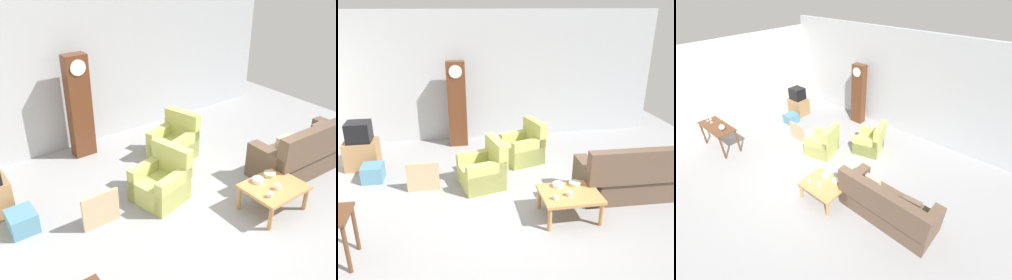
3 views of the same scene
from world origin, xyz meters
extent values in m
plane|color=gray|center=(0.00, 0.00, 0.00)|extent=(10.40, 10.40, 0.00)
cube|color=#ADAFB5|center=(0.00, 3.60, 1.60)|extent=(8.40, 0.16, 3.20)
cube|color=brown|center=(2.12, 0.12, 0.22)|extent=(2.12, 0.90, 0.44)
cube|color=brown|center=(2.11, -0.24, 0.74)|extent=(2.10, 0.26, 0.60)
cube|color=brown|center=(3.04, 0.10, 0.34)|extent=(0.26, 0.85, 0.68)
cube|color=brown|center=(1.19, 0.15, 0.34)|extent=(0.26, 0.85, 0.68)
cube|color=brown|center=(2.60, 0.16, 0.62)|extent=(0.37, 0.14, 0.36)
cube|color=#C6B284|center=(1.64, 0.19, 0.62)|extent=(0.36, 0.13, 0.36)
cube|color=tan|center=(-0.65, 0.87, 0.20)|extent=(0.92, 0.92, 0.40)
cube|color=tan|center=(-0.34, 0.95, 0.66)|extent=(0.36, 0.78, 0.52)
cube|color=tan|center=(-0.72, 1.17, 0.30)|extent=(0.78, 0.34, 0.60)
cube|color=tan|center=(-0.58, 0.58, 0.30)|extent=(0.78, 0.34, 0.60)
cube|color=tan|center=(0.36, 1.86, 0.20)|extent=(0.95, 0.95, 0.40)
cube|color=tan|center=(0.66, 1.95, 0.66)|extent=(0.39, 0.78, 0.52)
cube|color=tan|center=(0.27, 2.15, 0.30)|extent=(0.77, 0.37, 0.60)
cube|color=tan|center=(0.44, 1.57, 0.30)|extent=(0.77, 0.37, 0.60)
cube|color=#B27F47|center=(0.68, -0.41, 0.42)|extent=(0.96, 0.76, 0.05)
cylinder|color=#B27F47|center=(0.26, -0.73, 0.20)|extent=(0.07, 0.07, 0.40)
cylinder|color=#B27F47|center=(1.10, -0.73, 0.20)|extent=(0.07, 0.07, 0.40)
cylinder|color=#B27F47|center=(0.26, -0.08, 0.20)|extent=(0.07, 0.07, 0.40)
cylinder|color=#B27F47|center=(1.10, -0.08, 0.20)|extent=(0.07, 0.07, 0.40)
cube|color=#562D19|center=(-1.00, 3.10, 1.04)|extent=(0.44, 0.28, 2.07)
cylinder|color=silver|center=(-1.00, 2.95, 1.85)|extent=(0.30, 0.02, 0.30)
cube|color=tan|center=(-1.74, 0.86, 0.28)|extent=(0.60, 0.05, 0.57)
cube|color=teal|center=(-2.76, 1.45, 0.17)|extent=(0.40, 0.44, 0.33)
cylinder|color=white|center=(0.64, -0.50, 0.49)|extent=(0.09, 0.09, 0.09)
cylinder|color=silver|center=(0.38, -0.57, 0.49)|extent=(0.07, 0.07, 0.08)
cylinder|color=white|center=(0.55, -0.18, 0.48)|extent=(0.18, 0.18, 0.07)
cylinder|color=#B2C69E|center=(0.84, -0.17, 0.48)|extent=(0.20, 0.20, 0.06)
camera|label=1|loc=(-3.62, -3.43, 3.85)|focal=40.32mm
camera|label=2|loc=(-1.15, -5.06, 3.31)|focal=36.86mm
camera|label=3|loc=(3.70, -3.23, 4.45)|focal=26.11mm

